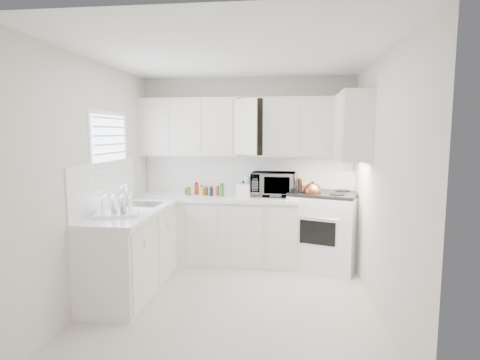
# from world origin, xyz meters

# --- Properties ---
(floor) EXTENTS (3.20, 3.20, 0.00)m
(floor) POSITION_xyz_m (0.00, 0.00, 0.00)
(floor) COLOR #BBB4AB
(floor) RESTS_ON ground
(ceiling) EXTENTS (3.20, 3.20, 0.00)m
(ceiling) POSITION_xyz_m (0.00, 0.00, 2.60)
(ceiling) COLOR white
(ceiling) RESTS_ON ground
(wall_back) EXTENTS (3.00, 0.00, 3.00)m
(wall_back) POSITION_xyz_m (0.00, 1.60, 1.30)
(wall_back) COLOR beige
(wall_back) RESTS_ON ground
(wall_front) EXTENTS (3.00, 0.00, 3.00)m
(wall_front) POSITION_xyz_m (0.00, -1.60, 1.30)
(wall_front) COLOR beige
(wall_front) RESTS_ON ground
(wall_left) EXTENTS (0.00, 3.20, 3.20)m
(wall_left) POSITION_xyz_m (-1.50, 0.00, 1.30)
(wall_left) COLOR beige
(wall_left) RESTS_ON ground
(wall_right) EXTENTS (0.00, 3.20, 3.20)m
(wall_right) POSITION_xyz_m (1.50, 0.00, 1.30)
(wall_right) COLOR beige
(wall_right) RESTS_ON ground
(window_blinds) EXTENTS (0.06, 0.96, 1.06)m
(window_blinds) POSITION_xyz_m (-1.48, 0.35, 1.55)
(window_blinds) COLOR white
(window_blinds) RESTS_ON wall_left
(lower_cabinets_back) EXTENTS (2.22, 0.60, 0.90)m
(lower_cabinets_back) POSITION_xyz_m (-0.39, 1.30, 0.45)
(lower_cabinets_back) COLOR beige
(lower_cabinets_back) RESTS_ON floor
(lower_cabinets_left) EXTENTS (0.60, 1.60, 0.90)m
(lower_cabinets_left) POSITION_xyz_m (-1.20, 0.20, 0.45)
(lower_cabinets_left) COLOR beige
(lower_cabinets_left) RESTS_ON floor
(countertop_back) EXTENTS (2.24, 0.64, 0.05)m
(countertop_back) POSITION_xyz_m (-0.39, 1.29, 0.93)
(countertop_back) COLOR silver
(countertop_back) RESTS_ON lower_cabinets_back
(countertop_left) EXTENTS (0.64, 1.62, 0.05)m
(countertop_left) POSITION_xyz_m (-1.19, 0.20, 0.93)
(countertop_left) COLOR silver
(countertop_left) RESTS_ON lower_cabinets_left
(backsplash_back) EXTENTS (2.98, 0.02, 0.55)m
(backsplash_back) POSITION_xyz_m (0.00, 1.59, 1.23)
(backsplash_back) COLOR silver
(backsplash_back) RESTS_ON wall_back
(backsplash_left) EXTENTS (0.02, 1.60, 0.55)m
(backsplash_left) POSITION_xyz_m (-1.49, 0.20, 1.23)
(backsplash_left) COLOR silver
(backsplash_left) RESTS_ON wall_left
(upper_cabinets_back) EXTENTS (3.00, 0.33, 0.80)m
(upper_cabinets_back) POSITION_xyz_m (0.00, 1.44, 1.50)
(upper_cabinets_back) COLOR beige
(upper_cabinets_back) RESTS_ON wall_back
(upper_cabinets_right) EXTENTS (0.33, 0.90, 0.80)m
(upper_cabinets_right) POSITION_xyz_m (1.33, 0.82, 1.50)
(upper_cabinets_right) COLOR beige
(upper_cabinets_right) RESTS_ON wall_right
(sink) EXTENTS (0.42, 0.38, 0.30)m
(sink) POSITION_xyz_m (-1.19, 0.55, 1.07)
(sink) COLOR gray
(sink) RESTS_ON countertop_left
(stove) EXTENTS (1.04, 0.95, 1.32)m
(stove) POSITION_xyz_m (1.08, 1.29, 0.66)
(stove) COLOR white
(stove) RESTS_ON floor
(tea_kettle) EXTENTS (0.33, 0.30, 0.27)m
(tea_kettle) POSITION_xyz_m (0.90, 1.13, 1.07)
(tea_kettle) COLOR #973A29
(tea_kettle) RESTS_ON stove
(frying_pan) EXTENTS (0.33, 0.51, 0.04)m
(frying_pan) POSITION_xyz_m (1.26, 1.45, 0.97)
(frying_pan) COLOR black
(frying_pan) RESTS_ON stove
(microwave) EXTENTS (0.61, 0.36, 0.40)m
(microwave) POSITION_xyz_m (0.38, 1.39, 1.15)
(microwave) COLOR gray
(microwave) RESTS_ON countertop_back
(rice_cooker) EXTENTS (0.25, 0.25, 0.22)m
(rice_cooker) POSITION_xyz_m (-0.02, 1.28, 1.06)
(rice_cooker) COLOR white
(rice_cooker) RESTS_ON countertop_back
(paper_towel) EXTENTS (0.12, 0.12, 0.27)m
(paper_towel) POSITION_xyz_m (0.01, 1.48, 1.08)
(paper_towel) COLOR white
(paper_towel) RESTS_ON countertop_back
(utensil_crock) EXTENTS (0.15, 0.15, 0.34)m
(utensil_crock) POSITION_xyz_m (0.68, 1.13, 1.12)
(utensil_crock) COLOR black
(utensil_crock) RESTS_ON countertop_back
(dish_rack) EXTENTS (0.52, 0.45, 0.24)m
(dish_rack) POSITION_xyz_m (-1.22, -0.12, 1.07)
(dish_rack) COLOR white
(dish_rack) RESTS_ON countertop_left
(spice_left_0) EXTENTS (0.06, 0.06, 0.13)m
(spice_left_0) POSITION_xyz_m (-0.85, 1.42, 1.02)
(spice_left_0) COLOR #953D28
(spice_left_0) RESTS_ON countertop_back
(spice_left_1) EXTENTS (0.06, 0.06, 0.13)m
(spice_left_1) POSITION_xyz_m (-0.78, 1.33, 1.02)
(spice_left_1) COLOR #287832
(spice_left_1) RESTS_ON countertop_back
(spice_left_2) EXTENTS (0.06, 0.06, 0.13)m
(spice_left_2) POSITION_xyz_m (-0.70, 1.42, 1.02)
(spice_left_2) COLOR red
(spice_left_2) RESTS_ON countertop_back
(spice_left_3) EXTENTS (0.06, 0.06, 0.13)m
(spice_left_3) POSITION_xyz_m (-0.62, 1.33, 1.02)
(spice_left_3) COLOR #D2E636
(spice_left_3) RESTS_ON countertop_back
(spice_left_4) EXTENTS (0.06, 0.06, 0.13)m
(spice_left_4) POSITION_xyz_m (-0.55, 1.42, 1.02)
(spice_left_4) COLOR brown
(spice_left_4) RESTS_ON countertop_back
(spice_left_5) EXTENTS (0.06, 0.06, 0.13)m
(spice_left_5) POSITION_xyz_m (-0.47, 1.33, 1.02)
(spice_left_5) COLOR black
(spice_left_5) RESTS_ON countertop_back
(spice_left_6) EXTENTS (0.06, 0.06, 0.13)m
(spice_left_6) POSITION_xyz_m (-0.40, 1.42, 1.02)
(spice_left_6) COLOR #953D28
(spice_left_6) RESTS_ON countertop_back
(spice_left_7) EXTENTS (0.06, 0.06, 0.13)m
(spice_left_7) POSITION_xyz_m (-0.32, 1.33, 1.02)
(spice_left_7) COLOR #287832
(spice_left_7) RESTS_ON countertop_back
(sauce_right_0) EXTENTS (0.06, 0.06, 0.19)m
(sauce_right_0) POSITION_xyz_m (0.58, 1.46, 1.05)
(sauce_right_0) COLOR red
(sauce_right_0) RESTS_ON countertop_back
(sauce_right_1) EXTENTS (0.06, 0.06, 0.19)m
(sauce_right_1) POSITION_xyz_m (0.64, 1.40, 1.05)
(sauce_right_1) COLOR #D2E636
(sauce_right_1) RESTS_ON countertop_back
(sauce_right_2) EXTENTS (0.06, 0.06, 0.19)m
(sauce_right_2) POSITION_xyz_m (0.69, 1.46, 1.05)
(sauce_right_2) COLOR brown
(sauce_right_2) RESTS_ON countertop_back
(sauce_right_3) EXTENTS (0.06, 0.06, 0.19)m
(sauce_right_3) POSITION_xyz_m (0.74, 1.40, 1.05)
(sauce_right_3) COLOR black
(sauce_right_3) RESTS_ON countertop_back
(sauce_right_4) EXTENTS (0.06, 0.06, 0.19)m
(sauce_right_4) POSITION_xyz_m (0.80, 1.46, 1.05)
(sauce_right_4) COLOR #953D28
(sauce_right_4) RESTS_ON countertop_back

